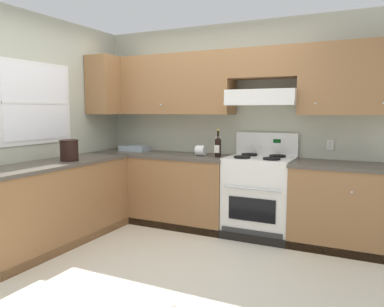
{
  "coord_description": "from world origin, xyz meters",
  "views": [
    {
      "loc": [
        1.89,
        -2.98,
        1.47
      ],
      "look_at": [
        0.1,
        0.7,
        1.0
      ],
      "focal_mm": 35.27,
      "sensor_mm": 36.0,
      "label": 1
    }
  ],
  "objects": [
    {
      "name": "bucket",
      "position": [
        -1.16,
        0.17,
        1.03
      ],
      "size": [
        0.21,
        0.21,
        0.24
      ],
      "color": "black",
      "rests_on": "counter_left_run"
    },
    {
      "name": "ground_plane",
      "position": [
        0.0,
        0.0,
        0.0
      ],
      "size": [
        7.04,
        7.04,
        0.0
      ],
      "primitive_type": "plane",
      "color": "beige"
    },
    {
      "name": "wall_left",
      "position": [
        -1.59,
        0.23,
        1.34
      ],
      "size": [
        0.47,
        4.0,
        2.55
      ],
      "color": "#B7BAA3",
      "rests_on": "ground_plane"
    },
    {
      "name": "wine_bottle",
      "position": [
        0.2,
        1.21,
        1.04
      ],
      "size": [
        0.08,
        0.08,
        0.34
      ],
      "color": "black",
      "rests_on": "counter_back_run"
    },
    {
      "name": "bowl",
      "position": [
        -1.1,
        1.34,
        0.93
      ],
      "size": [
        0.39,
        0.22,
        0.07
      ],
      "color": "#9EADB7",
      "rests_on": "counter_back_run"
    },
    {
      "name": "counter_back_run",
      "position": [
        0.14,
        1.24,
        0.45
      ],
      "size": [
        3.6,
        0.65,
        0.91
      ],
      "color": "olive",
      "rests_on": "ground_plane"
    },
    {
      "name": "paper_towel_roll",
      "position": [
        -0.04,
        1.24,
        0.97
      ],
      "size": [
        0.12,
        0.13,
        0.13
      ],
      "color": "white",
      "rests_on": "counter_back_run"
    },
    {
      "name": "stove",
      "position": [
        0.7,
        1.25,
        0.48
      ],
      "size": [
        0.76,
        0.62,
        1.2
      ],
      "color": "white",
      "rests_on": "ground_plane"
    },
    {
      "name": "wall_back",
      "position": [
        0.4,
        1.53,
        1.48
      ],
      "size": [
        4.68,
        0.57,
        2.55
      ],
      "color": "#B7BAA3",
      "rests_on": "ground_plane"
    },
    {
      "name": "counter_left_run",
      "position": [
        -1.24,
        -0.0,
        0.45
      ],
      "size": [
        0.63,
        1.91,
        0.91
      ],
      "color": "olive",
      "rests_on": "ground_plane"
    }
  ]
}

